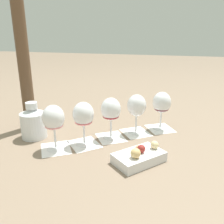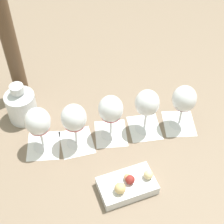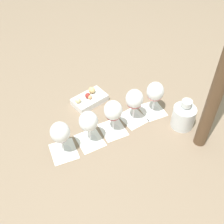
# 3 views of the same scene
# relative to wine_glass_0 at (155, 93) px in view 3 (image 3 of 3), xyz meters

# --- Properties ---
(ground_plane) EXTENTS (8.00, 8.00, 0.00)m
(ground_plane) POSITION_rel_wine_glass_0_xyz_m (0.16, -0.17, -0.12)
(ground_plane) COLOR #7F6B56
(tasting_card_0) EXTENTS (0.16, 0.15, 0.00)m
(tasting_card_0) POSITION_rel_wine_glass_0_xyz_m (0.00, 0.00, -0.12)
(tasting_card_0) COLOR white
(tasting_card_0) RESTS_ON ground_plane
(tasting_card_1) EXTENTS (0.16, 0.16, 0.00)m
(tasting_card_1) POSITION_rel_wine_glass_0_xyz_m (0.07, -0.09, -0.12)
(tasting_card_1) COLOR white
(tasting_card_1) RESTS_ON ground_plane
(tasting_card_2) EXTENTS (0.16, 0.16, 0.00)m
(tasting_card_2) POSITION_rel_wine_glass_0_xyz_m (0.16, -0.17, -0.12)
(tasting_card_2) COLOR white
(tasting_card_2) RESTS_ON ground_plane
(tasting_card_3) EXTENTS (0.16, 0.16, 0.00)m
(tasting_card_3) POSITION_rel_wine_glass_0_xyz_m (0.24, -0.26, -0.12)
(tasting_card_3) COLOR white
(tasting_card_3) RESTS_ON ground_plane
(tasting_card_4) EXTENTS (0.16, 0.15, 0.00)m
(tasting_card_4) POSITION_rel_wine_glass_0_xyz_m (0.31, -0.35, -0.12)
(tasting_card_4) COLOR white
(tasting_card_4) RESTS_ON ground_plane
(wine_glass_0) EXTENTS (0.08, 0.08, 0.17)m
(wine_glass_0) POSITION_rel_wine_glass_0_xyz_m (0.00, 0.00, 0.00)
(wine_glass_0) COLOR white
(wine_glass_0) RESTS_ON tasting_card_0
(wine_glass_1) EXTENTS (0.08, 0.08, 0.17)m
(wine_glass_1) POSITION_rel_wine_glass_0_xyz_m (0.07, -0.09, -0.00)
(wine_glass_1) COLOR white
(wine_glass_1) RESTS_ON tasting_card_1
(wine_glass_2) EXTENTS (0.08, 0.08, 0.17)m
(wine_glass_2) POSITION_rel_wine_glass_0_xyz_m (0.16, -0.17, -0.00)
(wine_glass_2) COLOR white
(wine_glass_2) RESTS_ON tasting_card_2
(wine_glass_3) EXTENTS (0.08, 0.08, 0.17)m
(wine_glass_3) POSITION_rel_wine_glass_0_xyz_m (0.24, -0.26, -0.00)
(wine_glass_3) COLOR white
(wine_glass_3) RESTS_ON tasting_card_3
(wine_glass_4) EXTENTS (0.08, 0.08, 0.17)m
(wine_glass_4) POSITION_rel_wine_glass_0_xyz_m (0.31, -0.35, -0.00)
(wine_glass_4) COLOR white
(wine_glass_4) RESTS_ON tasting_card_4
(ceramic_vase) EXTENTS (0.10, 0.10, 0.15)m
(ceramic_vase) POSITION_rel_wine_glass_0_xyz_m (0.07, 0.14, -0.05)
(ceramic_vase) COLOR silver
(ceramic_vase) RESTS_ON ground_plane
(snack_dish) EXTENTS (0.19, 0.18, 0.07)m
(snack_dish) POSITION_rel_wine_glass_0_xyz_m (-0.00, -0.32, -0.10)
(snack_dish) COLOR silver
(snack_dish) RESTS_ON ground_plane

